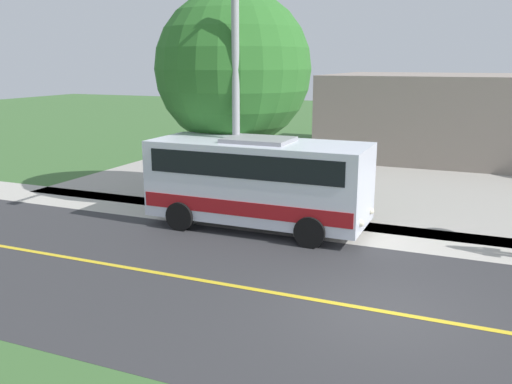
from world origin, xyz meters
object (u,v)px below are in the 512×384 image
street_light_pole (234,97)px  tree_curbside (233,69)px  commercial_building (497,117)px  shuttle_bus_front (259,179)px

street_light_pole → tree_curbside: size_ratio=0.95×
tree_curbside → commercial_building: (-14.00, 9.01, -2.62)m
shuttle_bus_front → tree_curbside: tree_curbside is taller
shuttle_bus_front → street_light_pole: (-0.29, -0.95, 2.47)m
tree_curbside → commercial_building: 16.85m
shuttle_bus_front → commercial_building: size_ratio=0.39×
tree_curbside → street_light_pole: bearing=25.5°
shuttle_bus_front → tree_curbside: (-2.83, -2.16, 3.26)m
shuttle_bus_front → tree_curbside: bearing=-142.6°
street_light_pole → tree_curbside: bearing=-154.5°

